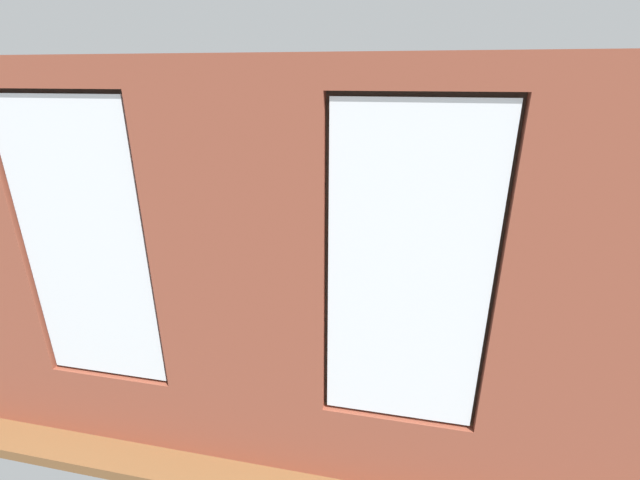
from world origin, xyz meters
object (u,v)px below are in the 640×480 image
object	(u,v)px
potted_plant_foreground_right	(227,196)
table_plant_small	(310,258)
couch_left	(491,297)
tv_flatscreen	(154,216)
potted_plant_beside_window_right	(103,329)
potted_plant_near_tv	(153,252)
potted_plant_corner_far_left	(561,383)
potted_plant_corner_near_left	(479,219)
potted_plant_mid_room_small	(399,258)
candle_jar	(341,261)
media_console	(160,258)
coffee_table	(341,268)
cup_ceramic	(369,259)
papasan_chair	(324,224)
potted_plant_by_left_couch	(450,253)
couch_by_window	(266,372)
remote_black	(347,268)
potted_plant_between_couches	(426,341)

from	to	relation	value
potted_plant_foreground_right	table_plant_small	bearing A→B (deg)	135.04
couch_left	tv_flatscreen	distance (m)	4.92
potted_plant_beside_window_right	potted_plant_near_tv	size ratio (longest dim) A/B	1.12
potted_plant_near_tv	potted_plant_corner_far_left	bearing A→B (deg)	161.15
tv_flatscreen	potted_plant_corner_near_left	distance (m)	5.42
table_plant_small	potted_plant_foreground_right	distance (m)	3.05
tv_flatscreen	potted_plant_mid_room_small	world-z (taller)	tv_flatscreen
candle_jar	media_console	distance (m)	2.89
coffee_table	cup_ceramic	bearing A→B (deg)	-159.30
potted_plant_corner_near_left	potted_plant_beside_window_right	distance (m)	6.09
papasan_chair	potted_plant_by_left_couch	distance (m)	2.26
couch_left	potted_plant_foreground_right	xyz separation A→B (m)	(4.56, -2.39, 0.43)
coffee_table	papasan_chair	world-z (taller)	papasan_chair
couch_by_window	cup_ceramic	world-z (taller)	couch_by_window
couch_left	potted_plant_foreground_right	size ratio (longest dim) A/B	1.32
tv_flatscreen	papasan_chair	bearing A→B (deg)	-144.80
table_plant_small	remote_black	world-z (taller)	table_plant_small
couch_left	candle_jar	bearing A→B (deg)	-97.59
potted_plant_beside_window_right	potted_plant_near_tv	distance (m)	1.58
tv_flatscreen	candle_jar	bearing A→B (deg)	178.98
couch_by_window	potted_plant_between_couches	bearing A→B (deg)	-178.01
couch_by_window	couch_left	bearing A→B (deg)	-139.80
potted_plant_by_left_couch	table_plant_small	bearing A→B (deg)	30.31
media_console	potted_plant_beside_window_right	size ratio (longest dim) A/B	0.74
papasan_chair	potted_plant_near_tv	xyz separation A→B (m)	(1.75, 2.58, 0.36)
cup_ceramic	remote_black	world-z (taller)	cup_ceramic
papasan_chair	coffee_table	bearing A→B (deg)	109.09
potted_plant_mid_room_small	cup_ceramic	bearing A→B (deg)	38.36
potted_plant_between_couches	potted_plant_beside_window_right	bearing A→B (deg)	2.78
table_plant_small	coffee_table	bearing A→B (deg)	-163.46
potted_plant_by_left_couch	potted_plant_between_couches	world-z (taller)	potted_plant_between_couches
couch_left	papasan_chair	world-z (taller)	couch_left
potted_plant_corner_near_left	potted_plant_mid_room_small	size ratio (longest dim) A/B	2.01
media_console	potted_plant_between_couches	bearing A→B (deg)	149.57
coffee_table	table_plant_small	world-z (taller)	table_plant_small
table_plant_small	potted_plant_between_couches	xyz separation A→B (m)	(-1.51, 2.16, 0.29)
tv_flatscreen	couch_left	bearing A→B (deg)	175.17
couch_left	coffee_table	world-z (taller)	couch_left
media_console	potted_plant_by_left_couch	xyz separation A→B (m)	(-4.46, -1.00, 0.06)
couch_left	potted_plant_mid_room_small	xyz separation A→B (m)	(1.18, -0.84, 0.07)
candle_jar	potted_plant_foreground_right	xyz separation A→B (m)	(2.57, -2.03, 0.27)
table_plant_small	potted_plant_corner_near_left	bearing A→B (deg)	-139.20
cup_ceramic	table_plant_small	xyz separation A→B (m)	(0.80, 0.27, 0.06)
remote_black	potted_plant_beside_window_right	bearing A→B (deg)	-131.30
potted_plant_corner_far_left	tv_flatscreen	bearing A→B (deg)	-26.29
potted_plant_foreground_right	potted_plant_between_couches	distance (m)	5.66
tv_flatscreen	potted_plant_by_left_couch	bearing A→B (deg)	-167.42
cup_ceramic	papasan_chair	bearing A→B (deg)	-57.82
papasan_chair	potted_plant_foreground_right	bearing A→B (deg)	-10.10
couch_by_window	papasan_chair	bearing A→B (deg)	-86.70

